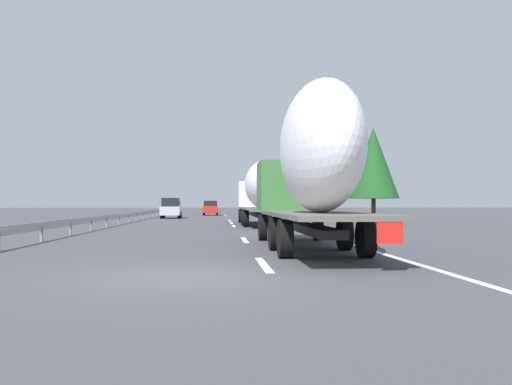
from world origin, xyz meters
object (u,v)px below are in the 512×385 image
truck_lead (260,189)px  truck_trailing (312,164)px  car_blue_sedan (211,206)px  road_sign (272,198)px  car_red_compact (211,208)px  car_white_van (210,207)px  car_silver_hatch (171,208)px

truck_lead → truck_trailing: bearing=180.0°
truck_lead → truck_trailing: (-19.31, 0.00, 0.29)m
car_blue_sedan → road_sign: size_ratio=1.50×
car_red_compact → road_sign: road_sign is taller
road_sign → car_white_van: bearing=15.3°
car_red_compact → car_blue_sedan: bearing=0.3°
car_red_compact → truck_lead: bearing=-173.3°
car_blue_sedan → car_red_compact: bearing=-179.7°
car_blue_sedan → road_sign: road_sign is taller
road_sign → truck_trailing: bearing=175.7°
truck_trailing → car_silver_hatch: truck_trailing is taller
truck_lead → car_silver_hatch: bearing=22.7°
car_white_van → car_silver_hatch: bearing=173.3°
car_silver_hatch → road_sign: 11.40m
car_blue_sedan → car_white_van: (-18.23, -0.00, 0.02)m
car_silver_hatch → car_blue_sedan: bearing=-4.2°
truck_trailing → car_white_van: 66.69m
car_red_compact → road_sign: size_ratio=1.40×
car_red_compact → car_blue_sedan: size_ratio=0.93×
truck_trailing → road_sign: size_ratio=4.25×
truck_trailing → car_blue_sedan: size_ratio=2.82×
truck_lead → car_blue_sedan: size_ratio=2.99×
car_blue_sedan → car_silver_hatch: bearing=175.8°
car_silver_hatch → car_white_van: (29.72, -3.51, -0.05)m
car_blue_sedan → car_white_van: 18.23m
truck_lead → car_red_compact: 31.31m
car_silver_hatch → car_blue_sedan: car_silver_hatch is taller
car_silver_hatch → road_sign: bearing=-66.8°
road_sign → car_blue_sedan: bearing=9.1°
truck_lead → truck_trailing: 19.32m
truck_trailing → car_white_van: (66.56, 3.82, -1.74)m
car_white_van → truck_trailing: bearing=-176.7°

